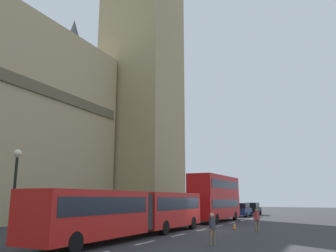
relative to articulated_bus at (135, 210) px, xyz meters
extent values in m
plane|color=#333335|center=(7.40, -1.99, -1.75)|extent=(160.00, 160.00, 0.00)
cube|color=silver|center=(-2.11, -1.99, -1.74)|extent=(2.20, 0.16, 0.01)
cube|color=silver|center=(2.49, -1.99, -1.74)|extent=(2.20, 0.16, 0.01)
cube|color=silver|center=(7.09, -1.99, -1.74)|extent=(2.20, 0.16, 0.01)
cube|color=silver|center=(11.69, -1.99, -1.74)|extent=(2.20, 0.16, 0.01)
cube|color=silver|center=(16.29, -1.99, -1.74)|extent=(2.20, 0.16, 0.01)
cube|color=silver|center=(20.89, -1.99, -1.74)|extent=(2.20, 0.16, 0.01)
cube|color=silver|center=(25.49, -1.99, -1.74)|extent=(2.20, 0.16, 0.01)
cube|color=tan|center=(24.55, 14.01, 22.66)|extent=(10.12, 10.12, 48.80)
cone|color=#474C51|center=(12.96, 18.01, 22.44)|extent=(2.40, 2.40, 4.06)
cube|color=red|center=(4.61, 0.01, -0.10)|extent=(8.33, 2.50, 2.50)
cube|color=#1E232D|center=(4.61, 0.01, 0.35)|extent=(7.66, 2.54, 0.90)
cube|color=red|center=(-4.62, 0.01, -0.10)|extent=(8.33, 2.50, 2.50)
cube|color=#1E232D|center=(-4.62, 0.01, 0.35)|extent=(7.66, 2.54, 0.90)
cylinder|color=#2D2D2D|center=(0.00, 0.01, -0.10)|extent=(2.38, 2.38, 2.25)
cylinder|color=black|center=(7.27, -1.12, -1.25)|extent=(1.00, 0.30, 1.00)
cylinder|color=black|center=(2.11, -1.12, -1.25)|extent=(1.00, 0.30, 1.00)
cylinder|color=black|center=(-7.12, -1.12, -1.25)|extent=(1.00, 0.30, 1.00)
cube|color=red|center=(16.93, 0.01, -0.15)|extent=(10.82, 2.50, 2.40)
cube|color=#1E232D|center=(16.93, 0.01, 0.20)|extent=(9.74, 2.54, 0.84)
cube|color=red|center=(16.93, 0.01, 2.10)|extent=(10.61, 2.50, 2.10)
cube|color=#1E232D|center=(16.93, 0.01, 2.20)|extent=(9.74, 2.54, 0.84)
cylinder|color=black|center=(20.39, -1.12, -1.25)|extent=(1.00, 0.30, 1.00)
cylinder|color=black|center=(13.47, -1.12, -1.25)|extent=(1.00, 0.30, 1.00)
cube|color=navy|center=(28.59, 0.02, -1.05)|extent=(4.40, 1.80, 0.90)
cube|color=black|center=(28.39, 0.02, -0.25)|extent=(2.46, 1.66, 0.70)
cylinder|color=black|center=(29.99, -0.79, -1.43)|extent=(0.64, 0.30, 0.64)
cylinder|color=black|center=(27.18, -0.79, -1.43)|extent=(0.64, 0.30, 0.64)
cube|color=black|center=(34.09, -0.23, -1.05)|extent=(4.40, 1.80, 0.90)
cube|color=black|center=(33.89, -0.23, -0.25)|extent=(2.46, 1.66, 0.70)
cylinder|color=black|center=(35.50, -1.04, -1.43)|extent=(0.64, 0.30, 0.64)
cylinder|color=black|center=(32.68, -1.04, -1.43)|extent=(0.64, 0.30, 0.64)
cube|color=black|center=(2.65, -4.40, -1.73)|extent=(0.36, 0.36, 0.03)
cone|color=orange|center=(2.65, -4.40, -1.44)|extent=(0.28, 0.28, 0.55)
cylinder|color=white|center=(2.65, -4.40, -1.41)|extent=(0.17, 0.17, 0.08)
cube|color=black|center=(8.54, -4.30, -1.73)|extent=(0.36, 0.36, 0.03)
cone|color=orange|center=(8.54, -4.30, -1.44)|extent=(0.28, 0.28, 0.55)
cylinder|color=white|center=(8.54, -4.30, -1.41)|extent=(0.17, 0.17, 0.08)
cylinder|color=black|center=(-5.84, 4.51, -1.60)|extent=(0.32, 0.32, 0.30)
cylinder|color=black|center=(-5.84, 4.51, 0.65)|extent=(0.16, 0.16, 4.80)
sphere|color=beige|center=(-5.84, 4.51, 3.30)|extent=(0.44, 0.44, 0.44)
cylinder|color=#726651|center=(-1.35, -5.85, -1.32)|extent=(0.16, 0.16, 0.86)
cylinder|color=#726651|center=(-1.47, -5.70, -1.32)|extent=(0.16, 0.16, 0.86)
cube|color=#3F3F47|center=(-1.41, -5.77, -0.59)|extent=(0.46, 0.43, 0.60)
sphere|color=tan|center=(-1.41, -5.77, -0.17)|extent=(0.22, 0.22, 0.22)
cylinder|color=#726651|center=(7.25, -6.47, -1.32)|extent=(0.16, 0.16, 0.86)
cylinder|color=#726651|center=(7.11, -6.33, -1.32)|extent=(0.16, 0.16, 0.86)
cube|color=#BF383F|center=(7.18, -6.40, -0.59)|extent=(0.45, 0.45, 0.60)
sphere|color=#936B4C|center=(7.18, -6.40, -0.17)|extent=(0.22, 0.22, 0.22)
camera|label=1|loc=(-19.95, -12.08, 0.72)|focal=36.78mm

